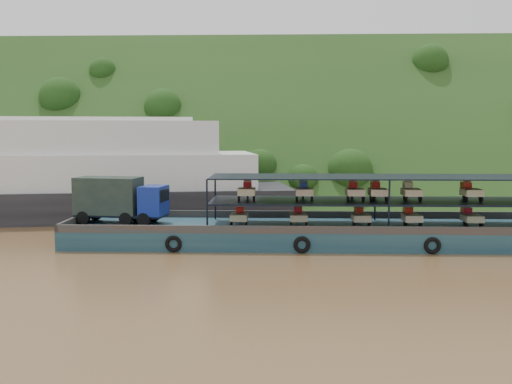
{
  "coord_description": "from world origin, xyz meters",
  "views": [
    {
      "loc": [
        -0.64,
        -37.68,
        7.46
      ],
      "look_at": [
        -2.0,
        3.0,
        3.2
      ],
      "focal_mm": 40.0,
      "sensor_mm": 36.0,
      "label": 1
    }
  ],
  "objects": [
    {
      "name": "ground",
      "position": [
        0.0,
        0.0,
        0.0
      ],
      "size": [
        160.0,
        160.0,
        0.0
      ],
      "primitive_type": "plane",
      "color": "brown",
      "rests_on": "ground"
    },
    {
      "name": "hillside",
      "position": [
        0.0,
        36.0,
        0.0
      ],
      "size": [
        140.0,
        39.6,
        39.6
      ],
      "primitive_type": "cube",
      "rotation": [
        0.79,
        0.0,
        0.0
      ],
      "color": "#1C3613",
      "rests_on": "ground"
    },
    {
      "name": "cargo_barge",
      "position": [
        2.08,
        0.65,
        1.1
      ],
      "size": [
        35.03,
        7.18,
        4.54
      ],
      "color": "#133143",
      "rests_on": "ground"
    },
    {
      "name": "passenger_ferry",
      "position": [
        -20.98,
        11.66,
        3.79
      ],
      "size": [
        44.44,
        18.08,
        8.75
      ],
      "rotation": [
        0.0,
        0.0,
        0.17
      ],
      "color": "black",
      "rests_on": "ground"
    }
  ]
}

